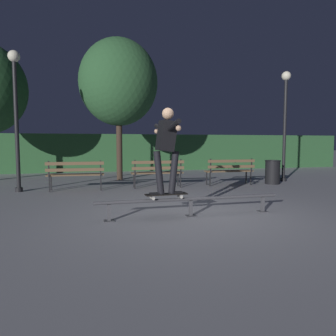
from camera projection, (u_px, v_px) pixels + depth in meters
The scene contains 12 objects.
ground_plane at pixel (189, 215), 5.84m from camera, with size 90.00×90.00×0.00m, color #99999E.
hedge_backdrop at pixel (127, 152), 15.53m from camera, with size 24.00×1.20×1.81m, color #2D5B33.
grind_rail at pixel (191, 202), 5.74m from camera, with size 3.55×0.18×0.36m.
skateboard at pixel (166, 194), 5.61m from camera, with size 0.79×0.24×0.09m.
skateboarder at pixel (166, 143), 5.54m from camera, with size 0.62×1.41×1.56m.
park_bench_leftmost at pixel (76, 172), 8.79m from camera, with size 1.61×0.47×0.88m.
park_bench_left_center at pixel (158, 171), 9.38m from camera, with size 1.61×0.47×0.88m.
park_bench_right_center at pixel (230, 169), 9.98m from camera, with size 1.61×0.47×0.88m.
tree_behind_benches at pixel (119, 83), 11.28m from camera, with size 2.87×2.87×5.18m.
lamp_post_right at pixel (285, 112), 10.93m from camera, with size 0.32×0.32×3.90m.
lamp_post_left at pixel (16, 103), 8.48m from camera, with size 0.32×0.32×3.90m.
trash_can at pixel (273, 172), 10.34m from camera, with size 0.52×0.52×0.80m.
Camera 1 is at (-1.82, -5.47, 1.36)m, focal length 32.84 mm.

